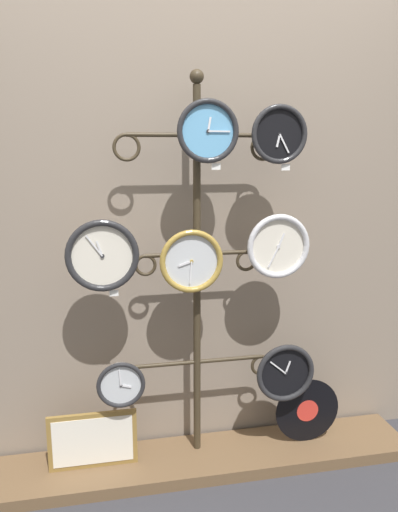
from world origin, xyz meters
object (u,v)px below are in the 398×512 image
object	(u,v)px
clock_middle_center	(191,261)
picture_frame	(93,440)
clock_top_right	(279,134)
clock_bottom_right	(285,373)
display_stand	(197,333)
clock_middle_left	(102,256)
clock_bottom_left	(121,385)
vinyl_record	(307,410)
clock_top_center	(208,131)
clock_middle_right	(278,246)

from	to	relation	value
clock_middle_center	picture_frame	xyz separation A→B (m)	(-0.48, 0.03, -0.87)
clock_top_right	clock_bottom_right	bearing A→B (deg)	-5.17
display_stand	clock_middle_left	distance (m)	0.62
clock_top_right	clock_bottom_left	xyz separation A→B (m)	(-0.73, 0.00, -1.13)
vinyl_record	display_stand	bearing A→B (deg)	174.67
clock_middle_left	clock_bottom_left	bearing A→B (deg)	-7.72
clock_top_right	vinyl_record	distance (m)	1.42
clock_middle_left	clock_bottom_right	world-z (taller)	clock_middle_left
display_stand	vinyl_record	bearing A→B (deg)	-5.33
clock_bottom_left	vinyl_record	size ratio (longest dim) A/B	0.65
display_stand	clock_bottom_left	distance (m)	0.44
clock_middle_center	clock_bottom_left	xyz separation A→B (m)	(-0.34, -0.02, -0.57)
clock_bottom_left	picture_frame	xyz separation A→B (m)	(-0.14, 0.05, -0.30)
clock_middle_center	clock_bottom_right	size ratio (longest dim) A/B	0.99
clock_middle_center	clock_middle_left	bearing A→B (deg)	-178.41
clock_top_center	clock_top_right	bearing A→B (deg)	-1.80
display_stand	clock_middle_right	size ratio (longest dim) A/B	6.21
clock_middle_right	picture_frame	world-z (taller)	clock_middle_right
picture_frame	vinyl_record	bearing A→B (deg)	0.22
clock_top_right	clock_middle_center	world-z (taller)	clock_top_right
clock_top_center	clock_bottom_left	bearing A→B (deg)	-178.62
clock_middle_left	clock_bottom_right	bearing A→B (deg)	-0.98
clock_top_center	picture_frame	xyz separation A→B (m)	(-0.55, 0.04, -1.44)
display_stand	clock_middle_center	bearing A→B (deg)	-116.75
clock_top_right	display_stand	bearing A→B (deg)	163.61
clock_top_center	clock_middle_left	distance (m)	0.71
clock_middle_center	clock_middle_right	distance (m)	0.42
clock_middle_left	clock_bottom_right	xyz separation A→B (m)	(0.86, -0.01, -0.62)
clock_middle_center	clock_middle_right	bearing A→B (deg)	0.02
clock_middle_right	picture_frame	size ratio (longest dim) A/B	0.73
clock_middle_left	clock_middle_center	world-z (taller)	clock_middle_left
clock_bottom_right	picture_frame	distance (m)	0.99
display_stand	clock_bottom_left	size ratio (longest dim) A/B	8.49
clock_middle_right	clock_bottom_right	xyz separation A→B (m)	(0.05, -0.03, -0.63)
clock_top_right	vinyl_record	bearing A→B (deg)	12.72
clock_bottom_left	clock_top_center	bearing A→B (deg)	1.38
display_stand	clock_middle_left	xyz separation A→B (m)	(-0.44, -0.10, 0.43)
clock_top_right	clock_bottom_right	size ratio (longest dim) A/B	0.88
clock_bottom_right	picture_frame	bearing A→B (deg)	176.83
clock_top_center	clock_middle_left	world-z (taller)	clock_top_center
picture_frame	clock_middle_right	bearing A→B (deg)	-1.69
clock_middle_left	clock_bottom_left	size ratio (longest dim) A/B	1.43
clock_top_center	picture_frame	size ratio (longest dim) A/B	0.65
clock_bottom_left	vinyl_record	xyz separation A→B (m)	(0.96, 0.05, -0.27)
clock_top_right	clock_middle_right	bearing A→B (deg)	43.98
clock_bottom_left	picture_frame	bearing A→B (deg)	161.96
clock_top_right	clock_middle_left	bearing A→B (deg)	179.39
clock_middle_center	clock_middle_right	xyz separation A→B (m)	(0.42, 0.00, 0.05)
clock_bottom_left	display_stand	bearing A→B (deg)	15.24
display_stand	clock_bottom_right	xyz separation A→B (m)	(0.42, -0.11, -0.20)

